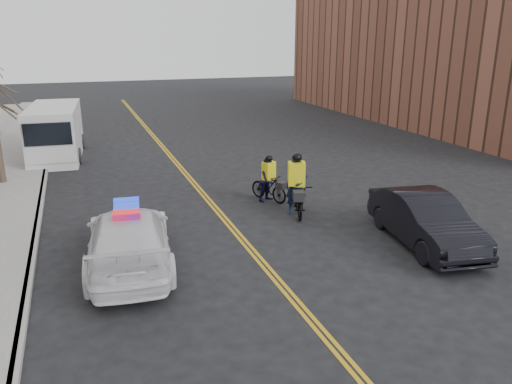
{
  "coord_description": "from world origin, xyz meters",
  "views": [
    {
      "loc": [
        -4.45,
        -12.51,
        6.03
      ],
      "look_at": [
        0.67,
        1.61,
        1.3
      ],
      "focal_mm": 35.0,
      "sensor_mm": 36.0,
      "label": 1
    }
  ],
  "objects_px": {
    "police_cruiser": "(129,238)",
    "cyclist_near": "(296,193)",
    "dark_sedan": "(425,220)",
    "cargo_van": "(55,133)",
    "cyclist_far": "(269,183)"
  },
  "relations": [
    {
      "from": "police_cruiser",
      "to": "cyclist_near",
      "type": "xyz_separation_m",
      "value": [
        5.95,
        2.24,
        -0.03
      ]
    },
    {
      "from": "dark_sedan",
      "to": "cyclist_near",
      "type": "relative_size",
      "value": 1.98
    },
    {
      "from": "dark_sedan",
      "to": "cargo_van",
      "type": "height_order",
      "value": "cargo_van"
    },
    {
      "from": "cargo_van",
      "to": "cyclist_near",
      "type": "height_order",
      "value": "cargo_van"
    },
    {
      "from": "cyclist_near",
      "to": "cargo_van",
      "type": "bearing_deg",
      "value": 142.37
    },
    {
      "from": "dark_sedan",
      "to": "cyclist_near",
      "type": "bearing_deg",
      "value": 132.47
    },
    {
      "from": "police_cruiser",
      "to": "cyclist_far",
      "type": "xyz_separation_m",
      "value": [
        5.59,
        3.93,
        -0.09
      ]
    },
    {
      "from": "cargo_van",
      "to": "cyclist_far",
      "type": "height_order",
      "value": "cargo_van"
    },
    {
      "from": "police_cruiser",
      "to": "dark_sedan",
      "type": "bearing_deg",
      "value": 175.8
    },
    {
      "from": "dark_sedan",
      "to": "cargo_van",
      "type": "xyz_separation_m",
      "value": [
        -10.56,
        15.66,
        0.51
      ]
    },
    {
      "from": "police_cruiser",
      "to": "cargo_van",
      "type": "xyz_separation_m",
      "value": [
        -2.08,
        14.15,
        0.49
      ]
    },
    {
      "from": "police_cruiser",
      "to": "cyclist_near",
      "type": "height_order",
      "value": "cyclist_near"
    },
    {
      "from": "cyclist_near",
      "to": "cyclist_far",
      "type": "relative_size",
      "value": 1.32
    },
    {
      "from": "dark_sedan",
      "to": "cargo_van",
      "type": "relative_size",
      "value": 0.73
    },
    {
      "from": "cargo_van",
      "to": "cyclist_near",
      "type": "bearing_deg",
      "value": -51.96
    }
  ]
}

